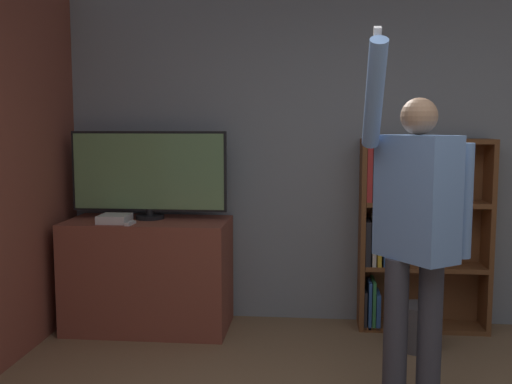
{
  "coord_description": "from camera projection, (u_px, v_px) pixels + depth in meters",
  "views": [
    {
      "loc": [
        -0.37,
        -1.98,
        1.59
      ],
      "look_at": [
        -0.74,
        1.76,
        1.16
      ],
      "focal_mm": 42.0,
      "sensor_mm": 36.0,
      "label": 1
    }
  ],
  "objects": [
    {
      "name": "waste_bin",
      "position": [
        418.0,
        327.0,
        4.21
      ],
      "size": [
        0.28,
        0.28,
        0.32
      ],
      "color": "#4C4C51",
      "rests_on": "ground_plane"
    },
    {
      "name": "television",
      "position": [
        149.0,
        173.0,
        4.6
      ],
      "size": [
        1.21,
        0.22,
        0.68
      ],
      "color": "black",
      "rests_on": "tv_ledge"
    },
    {
      "name": "remote_loose",
      "position": [
        130.0,
        223.0,
        4.37
      ],
      "size": [
        0.05,
        0.14,
        0.02
      ],
      "color": "white",
      "rests_on": "tv_ledge"
    },
    {
      "name": "person",
      "position": [
        416.0,
        227.0,
        3.15
      ],
      "size": [
        0.57,
        0.57,
        2.05
      ],
      "rotation": [
        0.0,
        0.0,
        -0.94
      ],
      "color": "#383842",
      "rests_on": "ground_plane"
    },
    {
      "name": "game_console",
      "position": [
        115.0,
        219.0,
        4.46
      ],
      "size": [
        0.22,
        0.23,
        0.06
      ],
      "color": "white",
      "rests_on": "tv_ledge"
    },
    {
      "name": "tv_ledge",
      "position": [
        149.0,
        274.0,
        4.63
      ],
      "size": [
        1.24,
        0.62,
        0.85
      ],
      "color": "brown",
      "rests_on": "ground_plane"
    },
    {
      "name": "wall_back",
      "position": [
        362.0,
        154.0,
        4.74
      ],
      "size": [
        6.69,
        0.06,
        2.7
      ],
      "color": "gray",
      "rests_on": "ground_plane"
    },
    {
      "name": "bookshelf",
      "position": [
        410.0,
        234.0,
        4.6
      ],
      "size": [
        0.98,
        0.28,
        1.47
      ],
      "color": "brown",
      "rests_on": "ground_plane"
    }
  ]
}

